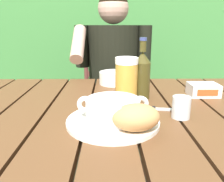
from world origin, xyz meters
TOP-DOWN VIEW (x-y plane):
  - dining_table at (0.00, 0.00)m, footprint 1.29×0.97m
  - hedge_backdrop at (0.32, 1.72)m, footprint 3.88×0.93m
  - chair_near_diner at (0.03, 0.93)m, footprint 0.46×0.45m
  - person_eating at (0.02, 0.73)m, footprint 0.48×0.47m
  - serving_plate at (0.01, -0.08)m, footprint 0.28×0.28m
  - soup_bowl at (0.01, -0.08)m, footprint 0.21×0.16m
  - bread_roll at (0.07, -0.15)m, footprint 0.14×0.12m
  - beer_glass at (0.06, 0.11)m, footprint 0.09×0.09m
  - beer_bottle at (0.13, 0.15)m, footprint 0.06×0.06m
  - water_glass_small at (0.22, -0.05)m, footprint 0.06×0.06m
  - butter_tub at (0.39, 0.18)m, footprint 0.12×0.09m
  - table_knife at (0.16, 0.02)m, footprint 0.16×0.04m
  - diner_bowl at (0.03, 0.38)m, footprint 0.15×0.15m

SIDE VIEW (x-z plane):
  - chair_near_diner at x=0.03m, z-range -0.02..0.99m
  - dining_table at x=0.00m, z-range 0.28..1.03m
  - person_eating at x=0.02m, z-range 0.11..1.34m
  - table_knife at x=0.16m, z-range 0.74..0.75m
  - serving_plate at x=0.01m, z-range 0.74..0.76m
  - butter_tub at x=0.39m, z-range 0.74..0.80m
  - diner_bowl at x=0.03m, z-range 0.74..0.81m
  - water_glass_small at x=0.22m, z-range 0.74..0.81m
  - soup_bowl at x=0.01m, z-range 0.75..0.83m
  - bread_roll at x=0.07m, z-range 0.76..0.83m
  - beer_glass at x=0.06m, z-range 0.75..0.91m
  - beer_bottle at x=0.13m, z-range 0.72..0.96m
  - hedge_backdrop at x=0.32m, z-range 0.02..1.77m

